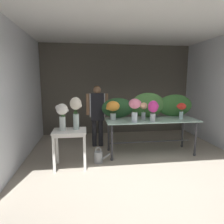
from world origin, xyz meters
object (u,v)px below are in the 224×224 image
Objects in this scene: vase_rosy_dahlias at (135,107)px; vase_cream_lisianthus_tall at (76,110)px; vase_white_roses_tall at (62,114)px; vase_magenta_snapdragons at (153,109)px; vase_sunset_ranunculus at (113,108)px; side_table_white at (70,136)px; vase_scarlet_carnations at (181,108)px; display_table_glass at (151,125)px; florist at (97,110)px; vase_peach_stock at (144,109)px; watering_can at (99,157)px.

vase_cream_lisianthus_tall is (-1.25, -0.20, -0.00)m from vase_rosy_dahlias.
vase_white_roses_tall is at bearing -170.80° from vase_rosy_dahlias.
vase_cream_lisianthus_tall is at bearing -172.74° from vase_magenta_snapdragons.
vase_sunset_ranunculus is at bearing 161.59° from vase_magenta_snapdragons.
side_table_white is 2.03× the size of vase_scarlet_carnations.
side_table_white is 1.19m from vase_sunset_ranunculus.
vase_white_roses_tall reaches higher than side_table_white.
vase_white_roses_tall reaches higher than vase_scarlet_carnations.
vase_cream_lisianthus_tall is at bearing -164.93° from display_table_glass.
florist is 1.26m from vase_peach_stock.
vase_magenta_snapdragons is 1.68m from vase_cream_lisianthus_tall.
vase_peach_stock is at bearing 15.45° from vase_white_roses_tall.
vase_white_roses_tall is at bearing -122.18° from florist.
florist reaches higher than vase_scarlet_carnations.
vase_magenta_snapdragons is (0.42, 0.02, -0.05)m from vase_rosy_dahlias.
vase_scarlet_carnations is (1.94, -0.75, 0.11)m from florist.
display_table_glass is at bearing 15.07° from vase_cream_lisianthus_tall.
vase_peach_stock is at bearing 121.72° from vase_magenta_snapdragons.
vase_peach_stock is 1.49m from watering_can.
display_table_glass is at bearing 16.87° from watering_can.
florist is at bearing 62.61° from side_table_white.
florist reaches higher than watering_can.
vase_sunset_ranunculus reaches higher than display_table_glass.
vase_peach_stock reaches higher than watering_can.
watering_can is at bearing -131.53° from vase_sunset_ranunculus.
vase_sunset_ranunculus reaches higher than vase_scarlet_carnations.
vase_magenta_snapdragons is (-0.05, -0.25, 0.41)m from display_table_glass.
vase_magenta_snapdragons is 1.23× the size of vase_scarlet_carnations.
vase_sunset_ranunculus is 0.96m from vase_cream_lisianthus_tall.
vase_cream_lisianthus_tall reaches higher than side_table_white.
florist is at bearing 66.89° from vase_cream_lisianthus_tall.
vase_magenta_snapdragons is at bearing -165.82° from vase_scarlet_carnations.
vase_peach_stock is 1.06× the size of vase_scarlet_carnations.
vase_rosy_dahlias is 0.80× the size of vase_cream_lisianthus_tall.
vase_cream_lisianthus_tall reaches higher than vase_white_roses_tall.
vase_peach_stock reaches higher than vase_scarlet_carnations.
vase_scarlet_carnations is (1.19, 0.21, -0.09)m from vase_rosy_dahlias.
display_table_glass is 6.11× the size of watering_can.
side_table_white is (-1.85, -0.51, -0.06)m from display_table_glass.
vase_peach_stock is (-0.14, 0.23, -0.04)m from vase_magenta_snapdragons.
watering_can is (-0.81, -0.12, -1.05)m from vase_rosy_dahlias.
display_table_glass is at bearing 5.24° from vase_peach_stock.
vase_rosy_dahlias is 1.37× the size of vase_scarlet_carnations.
vase_white_roses_tall is at bearing -164.55° from vase_peach_stock.
vase_sunset_ranunculus is at bearing -64.17° from florist.
vase_cream_lisianthus_tall reaches higher than display_table_glass.
vase_cream_lisianthus_tall is (0.27, 0.05, 0.07)m from vase_white_roses_tall.
vase_peach_stock is at bearing 16.65° from side_table_white.
vase_sunset_ranunculus is (0.32, -0.66, 0.14)m from florist.
vase_magenta_snapdragons reaches higher than vase_sunset_ranunculus.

